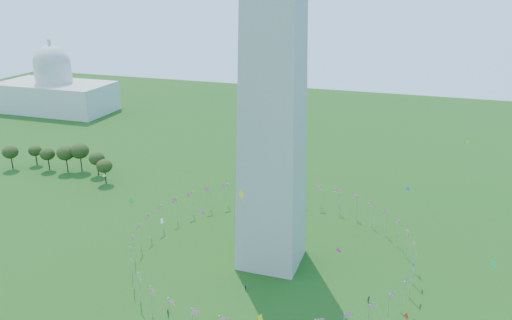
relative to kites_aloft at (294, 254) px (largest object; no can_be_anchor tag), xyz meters
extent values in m
cylinder|color=silver|center=(26.31, 28.82, -16.19)|extent=(0.24, 0.24, 9.00)
cylinder|color=silver|center=(25.70, 35.77, -16.19)|extent=(0.24, 0.24, 9.00)
cylinder|color=silver|center=(23.89, 42.51, -16.19)|extent=(0.24, 0.24, 9.00)
cylinder|color=silver|center=(20.95, 48.82, -16.19)|extent=(0.24, 0.24, 9.00)
cylinder|color=silver|center=(16.95, 54.54, -16.19)|extent=(0.24, 0.24, 9.00)
cylinder|color=silver|center=(12.02, 59.47, -16.19)|extent=(0.24, 0.24, 9.00)
cylinder|color=silver|center=(6.31, 63.47, -16.19)|extent=(0.24, 0.24, 9.00)
cylinder|color=silver|center=(-0.01, 66.41, -16.19)|extent=(0.24, 0.24, 9.00)
cylinder|color=silver|center=(-6.75, 68.22, -16.19)|extent=(0.24, 0.24, 9.00)
cylinder|color=silver|center=(-13.69, 68.82, -16.19)|extent=(0.24, 0.24, 9.00)
cylinder|color=silver|center=(-20.64, 68.22, -16.19)|extent=(0.24, 0.24, 9.00)
cylinder|color=silver|center=(-27.37, 66.41, -16.19)|extent=(0.24, 0.24, 9.00)
cylinder|color=silver|center=(-33.69, 63.47, -16.19)|extent=(0.24, 0.24, 9.00)
cylinder|color=silver|center=(-39.40, 59.47, -16.19)|extent=(0.24, 0.24, 9.00)
cylinder|color=silver|center=(-44.34, 54.54, -16.19)|extent=(0.24, 0.24, 9.00)
cylinder|color=silver|center=(-48.33, 48.82, -16.19)|extent=(0.24, 0.24, 9.00)
cylinder|color=silver|center=(-51.28, 42.51, -16.19)|extent=(0.24, 0.24, 9.00)
cylinder|color=silver|center=(-53.09, 35.77, -16.19)|extent=(0.24, 0.24, 9.00)
cylinder|color=silver|center=(-53.69, 28.82, -16.19)|extent=(0.24, 0.24, 9.00)
cylinder|color=silver|center=(-53.09, 21.88, -16.19)|extent=(0.24, 0.24, 9.00)
cylinder|color=silver|center=(-51.28, 15.14, -16.19)|extent=(0.24, 0.24, 9.00)
cylinder|color=silver|center=(-48.33, 8.82, -16.19)|extent=(0.24, 0.24, 9.00)
cylinder|color=silver|center=(-44.34, 3.11, -16.19)|extent=(0.24, 0.24, 9.00)
cylinder|color=silver|center=(-39.40, -1.82, -16.19)|extent=(0.24, 0.24, 9.00)
cylinder|color=silver|center=(-33.69, -5.82, -16.19)|extent=(0.24, 0.24, 9.00)
cylinder|color=silver|center=(-27.37, -8.76, -16.19)|extent=(0.24, 0.24, 9.00)
cylinder|color=silver|center=(20.95, 8.82, -16.19)|extent=(0.24, 0.24, 9.00)
cylinder|color=silver|center=(23.89, 15.14, -16.19)|extent=(0.24, 0.24, 9.00)
cylinder|color=silver|center=(25.70, 21.88, -16.19)|extent=(0.24, 0.24, 9.00)
imported|color=black|center=(-30.29, -4.20, -19.75)|extent=(1.19, 1.30, 1.88)
imported|color=#311A4F|center=(-15.83, 11.79, -19.94)|extent=(0.90, 0.92, 1.49)
imported|color=#272727|center=(15.84, 16.82, -19.77)|extent=(1.21, 1.37, 1.85)
plane|color=#CC2699|center=(7.88, 13.11, -4.90)|extent=(1.82, 1.21, 2.12)
plane|color=green|center=(35.66, -21.76, 17.01)|extent=(1.25, 1.86, 1.71)
plane|color=green|center=(-40.30, -0.63, 7.19)|extent=(0.55, 1.52, 1.62)
plane|color=white|center=(-66.59, 25.86, 0.65)|extent=(0.63, 1.29, 1.43)
plane|color=#CC2699|center=(-26.36, 9.54, 1.77)|extent=(0.88, 0.80, 1.06)
plane|color=yellow|center=(-10.08, -6.26, 15.59)|extent=(1.40, 1.22, 1.79)
plane|color=yellow|center=(35.08, 32.81, 19.43)|extent=(0.35, 1.07, 1.11)
plane|color=red|center=(24.85, -3.19, -8.34)|extent=(1.17, 0.91, 1.48)
plane|color=yellow|center=(-6.17, -5.41, -14.82)|extent=(1.77, 1.04, 1.72)
plane|color=white|center=(-48.94, 28.06, -13.12)|extent=(1.21, 1.36, 1.57)
plane|color=blue|center=(22.29, 20.51, 10.28)|extent=(1.14, 0.35, 1.12)
ellipsoid|color=#334717|center=(-142.91, 65.89, -15.43)|extent=(6.73, 6.73, 10.51)
ellipsoid|color=#334717|center=(-136.54, 73.50, -16.18)|extent=(5.76, 5.76, 9.01)
ellipsoid|color=#334717|center=(-126.79, 69.89, -15.76)|extent=(6.31, 6.31, 9.86)
ellipsoid|color=#334717|center=(-117.71, 70.44, -14.91)|extent=(7.39, 7.39, 11.55)
ellipsoid|color=#334717|center=(-112.58, 73.23, -14.52)|extent=(7.90, 7.90, 12.34)
ellipsoid|color=#334717|center=(-102.70, 71.04, -15.59)|extent=(6.53, 6.53, 10.20)
ellipsoid|color=#334717|center=(-94.51, 64.45, -15.65)|extent=(6.45, 6.45, 10.08)
camera|label=1|loc=(22.27, -94.58, 56.75)|focal=35.00mm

